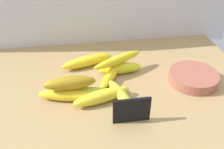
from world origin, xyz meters
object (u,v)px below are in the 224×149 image
Objects in this scene: chalkboard_sign at (132,111)px; banana_3 at (102,96)px; banana_2 at (92,93)px; banana_8 at (118,60)px; banana_6 at (111,74)px; banana_0 at (120,68)px; fruit_bowl at (193,77)px; banana_7 at (70,83)px; banana_4 at (67,95)px; banana_5 at (88,61)px; banana_1 at (121,95)px.

chalkboard_sign reaches higher than banana_3.
banana_2 is 0.94× the size of banana_8.
banana_6 is 5.87cm from banana_8.
banana_0 is 3.85cm from banana_8.
chalkboard_sign is at bearing -50.09° from banana_2.
banana_0 is at bearing 87.11° from chalkboard_sign.
banana_3 is 0.96× the size of banana_6.
fruit_bowl is 27.84cm from banana_8.
banana_7 is (-14.74, -9.32, 4.50)cm from banana_6.
banana_2 is 1.04× the size of banana_4.
banana_8 is (7.87, 15.44, 3.72)cm from banana_3.
banana_5 is at bearing 107.76° from chalkboard_sign.
banana_1 is at bearing -11.25° from banana_7.
banana_0 is at bearing -31.26° from banana_5.
chalkboard_sign is at bearing -92.89° from banana_0.
fruit_bowl is 1.08× the size of banana_0.
banana_8 reaches higher than fruit_bowl.
banana_8 reaches higher than banana_1.
banana_0 and banana_4 have the same top height.
banana_3 is at bearing -170.03° from fruit_bowl.
banana_5 is (-36.70, 16.50, 0.29)cm from fruit_bowl.
banana_4 is 23.25cm from banana_8.
banana_1 is at bearing -95.89° from banana_8.
banana_1 is 9.48cm from banana_2.
chalkboard_sign is at bearing -91.03° from banana_8.
chalkboard_sign is 12.56cm from banana_3.
fruit_bowl is at bearing 5.61° from banana_2.
banana_7 reaches higher than banana_5.
chalkboard_sign is 0.57× the size of banana_3.
banana_4 reaches higher than fruit_bowl.
chalkboard_sign is 21.81cm from banana_7.
fruit_bowl is 0.89× the size of banana_2.
banana_7 is 0.80× the size of banana_8.
banana_0 is at bearing -6.08° from banana_8.
banana_6 is (16.04, 9.81, -0.26)cm from banana_4.
banana_2 reaches higher than fruit_bowl.
banana_4 is at bearing 145.80° from chalkboard_sign.
banana_5 is 1.25× the size of banana_7.
banana_5 is at bearing 155.79° from fruit_bowl.
chalkboard_sign reaches higher than banana_6.
chalkboard_sign is 22.65cm from banana_6.
banana_7 is at bearing -176.28° from fruit_bowl.
banana_8 is at bearing 63.00° from banana_3.
chalkboard_sign is 0.56× the size of banana_2.
banana_1 is 17.01cm from banana_7.
banana_8 reaches higher than banana_2.
banana_2 is 1.17× the size of banana_7.
banana_5 is at bearing 97.56° from banana_3.
banana_2 is at bearing -174.39° from fruit_bowl.
banana_0 is (-25.03, 9.42, 0.26)cm from fruit_bowl.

